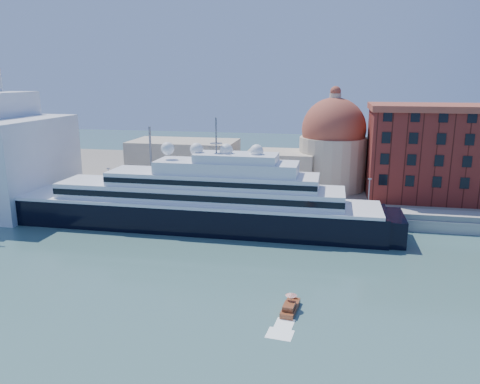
# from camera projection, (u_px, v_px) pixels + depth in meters

# --- Properties ---
(ground) EXTENTS (400.00, 400.00, 0.00)m
(ground) POSITION_uv_depth(u_px,v_px,m) (193.00, 272.00, 77.97)
(ground) COLOR #335956
(ground) RESTS_ON ground
(quay) EXTENTS (180.00, 10.00, 2.50)m
(quay) POSITION_uv_depth(u_px,v_px,m) (235.00, 210.00, 110.05)
(quay) COLOR gray
(quay) RESTS_ON ground
(land) EXTENTS (260.00, 72.00, 2.00)m
(land) POSITION_uv_depth(u_px,v_px,m) (261.00, 176.00, 149.16)
(land) COLOR slate
(land) RESTS_ON ground
(quay_fence) EXTENTS (180.00, 0.10, 1.20)m
(quay_fence) POSITION_uv_depth(u_px,v_px,m) (231.00, 207.00, 105.32)
(quay_fence) COLOR slate
(quay_fence) RESTS_ON quay
(superyacht) EXTENTS (92.69, 12.85, 27.70)m
(superyacht) POSITION_uv_depth(u_px,v_px,m) (177.00, 205.00, 100.71)
(superyacht) COLOR black
(superyacht) RESTS_ON ground
(service_barge) EXTENTS (10.99, 6.78, 2.35)m
(service_barge) POSITION_uv_depth(u_px,v_px,m) (70.00, 219.00, 104.68)
(service_barge) COLOR white
(service_barge) RESTS_ON ground
(water_taxi) EXTENTS (2.43, 5.66, 2.61)m
(water_taxi) POSITION_uv_depth(u_px,v_px,m) (290.00, 307.00, 64.69)
(water_taxi) COLOR brown
(water_taxi) RESTS_ON ground
(warehouse) EXTENTS (43.00, 19.00, 23.25)m
(warehouse) POSITION_uv_depth(u_px,v_px,m) (458.00, 152.00, 114.30)
(warehouse) COLOR maroon
(warehouse) RESTS_ON land
(church) EXTENTS (66.00, 18.00, 25.50)m
(church) POSITION_uv_depth(u_px,v_px,m) (275.00, 154.00, 129.12)
(church) COLOR beige
(church) RESTS_ON land
(lamp_posts) EXTENTS (120.80, 2.40, 18.00)m
(lamp_posts) POSITION_uv_depth(u_px,v_px,m) (180.00, 173.00, 108.77)
(lamp_posts) COLOR slate
(lamp_posts) RESTS_ON quay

